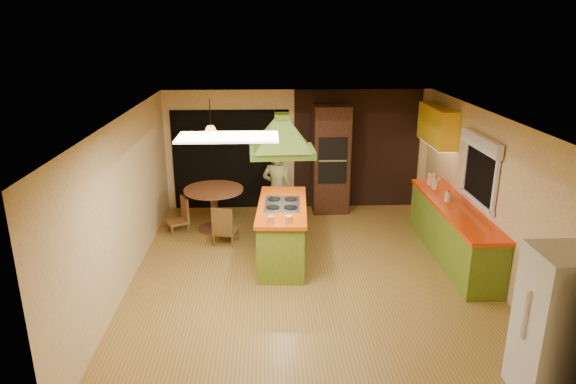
{
  "coord_description": "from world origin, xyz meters",
  "views": [
    {
      "loc": [
        -0.63,
        -7.21,
        3.77
      ],
      "look_at": [
        -0.3,
        0.73,
        1.15
      ],
      "focal_mm": 32.0,
      "sensor_mm": 36.0,
      "label": 1
    }
  ],
  "objects_px": {
    "refrigerator": "(559,327)",
    "wall_oven": "(331,159)",
    "kitchen_island": "(282,232)",
    "canister_large": "(431,179)",
    "man": "(277,190)",
    "dining_table": "(214,201)"
  },
  "relations": [
    {
      "from": "kitchen_island",
      "to": "refrigerator",
      "type": "distance_m",
      "value": 4.4
    },
    {
      "from": "man",
      "to": "canister_large",
      "type": "xyz_separation_m",
      "value": [
        2.85,
        -0.2,
        0.22
      ]
    },
    {
      "from": "kitchen_island",
      "to": "wall_oven",
      "type": "distance_m",
      "value": 2.62
    },
    {
      "from": "dining_table",
      "to": "kitchen_island",
      "type": "bearing_deg",
      "value": -47.14
    },
    {
      "from": "man",
      "to": "canister_large",
      "type": "relative_size",
      "value": 7.78
    },
    {
      "from": "refrigerator",
      "to": "dining_table",
      "type": "height_order",
      "value": "refrigerator"
    },
    {
      "from": "wall_oven",
      "to": "dining_table",
      "type": "relative_size",
      "value": 2.0
    },
    {
      "from": "refrigerator",
      "to": "wall_oven",
      "type": "height_order",
      "value": "wall_oven"
    },
    {
      "from": "man",
      "to": "kitchen_island",
      "type": "bearing_deg",
      "value": 111.48
    },
    {
      "from": "kitchen_island",
      "to": "man",
      "type": "height_order",
      "value": "man"
    },
    {
      "from": "refrigerator",
      "to": "canister_large",
      "type": "distance_m",
      "value": 4.58
    },
    {
      "from": "kitchen_island",
      "to": "canister_large",
      "type": "height_order",
      "value": "canister_large"
    },
    {
      "from": "kitchen_island",
      "to": "refrigerator",
      "type": "height_order",
      "value": "refrigerator"
    },
    {
      "from": "refrigerator",
      "to": "canister_large",
      "type": "bearing_deg",
      "value": 89.01
    },
    {
      "from": "wall_oven",
      "to": "canister_large",
      "type": "relative_size",
      "value": 10.83
    },
    {
      "from": "canister_large",
      "to": "refrigerator",
      "type": "bearing_deg",
      "value": -91.19
    },
    {
      "from": "refrigerator",
      "to": "wall_oven",
      "type": "bearing_deg",
      "value": 106.04
    },
    {
      "from": "man",
      "to": "refrigerator",
      "type": "height_order",
      "value": "refrigerator"
    },
    {
      "from": "refrigerator",
      "to": "dining_table",
      "type": "xyz_separation_m",
      "value": [
        -3.95,
        4.79,
        -0.25
      ]
    },
    {
      "from": "man",
      "to": "wall_oven",
      "type": "xyz_separation_m",
      "value": [
        1.12,
        0.99,
        0.31
      ]
    },
    {
      "from": "wall_oven",
      "to": "canister_large",
      "type": "xyz_separation_m",
      "value": [
        1.73,
        -1.19,
        -0.09
      ]
    },
    {
      "from": "refrigerator",
      "to": "kitchen_island",
      "type": "bearing_deg",
      "value": 128.32
    }
  ]
}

